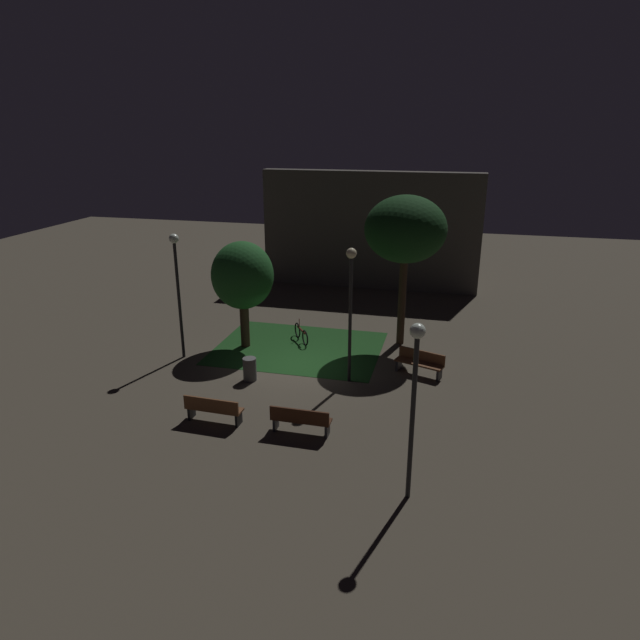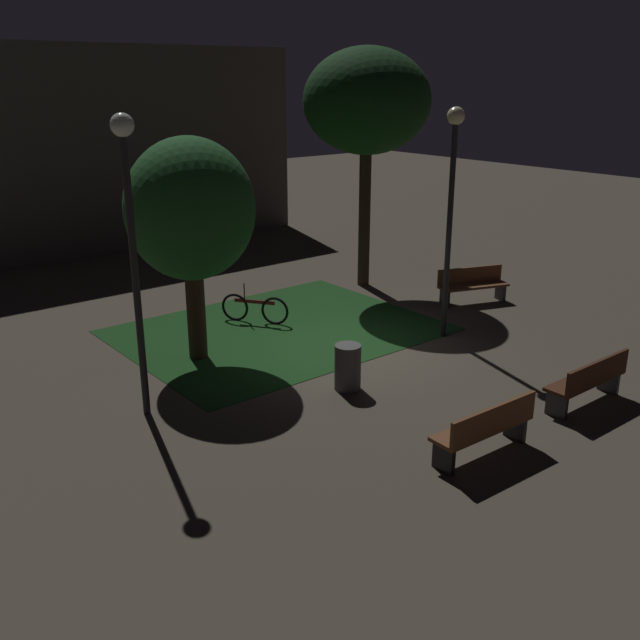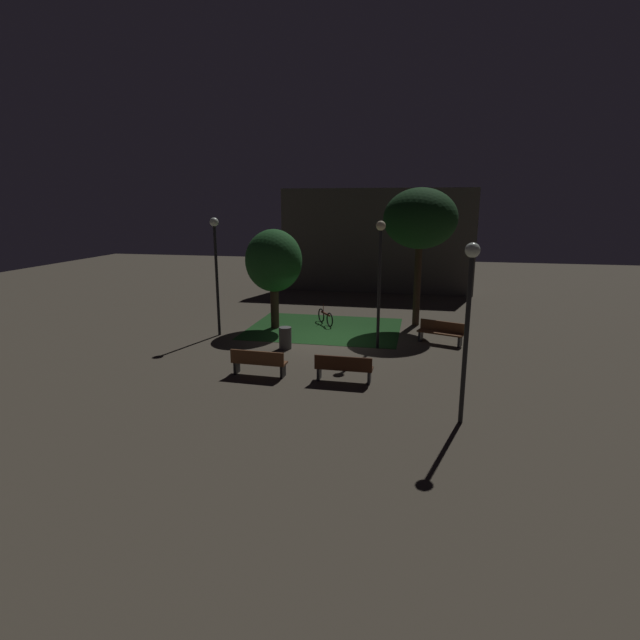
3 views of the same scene
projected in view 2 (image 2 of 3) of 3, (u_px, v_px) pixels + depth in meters
The scene contains 12 objects.
ground_plane at pixel (346, 347), 15.03m from camera, with size 60.00×60.00×0.00m, color #4C4438.
grass_lawn at pixel (278, 330), 15.98m from camera, with size 6.69×5.21×0.01m, color #194219.
bench_path_side at pixel (486, 427), 10.54m from camera, with size 1.82×0.55×0.88m.
bench_front_left at pixel (589, 380), 12.20m from camera, with size 1.80×0.49×0.88m.
bench_corner at pixel (472, 284), 17.82m from camera, with size 1.86×1.06×0.88m.
tree_left_canopy at pixel (367, 103), 17.95m from camera, with size 3.25×3.25×6.15m.
tree_back_right at pixel (190, 211), 13.49m from camera, with size 2.49×2.49×4.39m.
lamp_post_path_center at pixel (130, 221), 10.98m from camera, with size 0.36×0.36×4.91m.
lamp_post_plaza_west at pixel (452, 187), 14.59m from camera, with size 0.36×0.36×4.85m.
trash_bin at pixel (348, 367), 12.87m from camera, with size 0.48×0.48×0.85m, color #4C4C4C.
bicycle at pixel (255, 309), 16.38m from camera, with size 0.98×1.38×0.93m.
building_wall_backdrop at pixel (131, 149), 22.93m from camera, with size 11.91×0.80×6.37m, color #4C4742.
Camera 2 is at (-9.26, -10.55, 5.42)m, focal length 39.93 mm.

